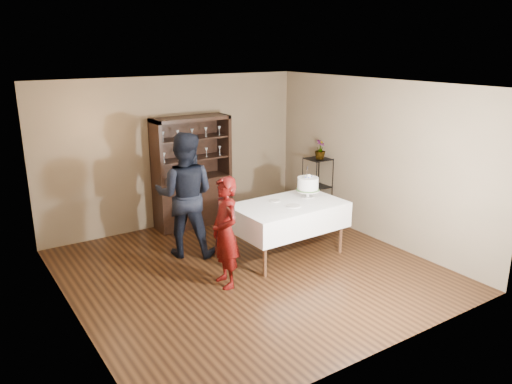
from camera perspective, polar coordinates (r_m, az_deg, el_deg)
floor at (r=7.50m, az=-0.67°, el=-8.92°), size 5.00×5.00×0.00m
ceiling at (r=6.79m, az=-0.75°, el=12.12°), size 5.00×5.00×0.00m
back_wall at (r=9.17m, az=-9.23°, el=4.54°), size 5.00×0.02×2.70m
wall_left at (r=6.11m, az=-20.86°, el=-2.45°), size 0.02×5.00×2.70m
wall_right at (r=8.60m, az=13.47°, el=3.50°), size 0.02×5.00×2.70m
china_hutch at (r=9.20m, az=-7.26°, el=0.26°), size 1.40×0.48×2.00m
plant_etagere at (r=9.46m, az=7.00°, el=0.64°), size 0.42×0.42×1.20m
cake_table at (r=7.79m, az=3.70°, el=-2.74°), size 1.73×1.09×0.86m
woman at (r=6.78m, az=-3.54°, el=-4.64°), size 0.43×0.60×1.55m
man at (r=7.80m, az=-8.12°, el=-0.33°), size 1.21×1.16×1.96m
cake at (r=8.01m, az=5.94°, el=0.82°), size 0.40×0.40×0.52m
plate_near at (r=7.59m, az=4.29°, el=-1.60°), size 0.28×0.28×0.01m
plate_far at (r=7.83m, az=2.14°, el=-1.00°), size 0.23×0.23×0.01m
potted_plant at (r=9.26m, az=7.35°, el=4.85°), size 0.27×0.27×0.36m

